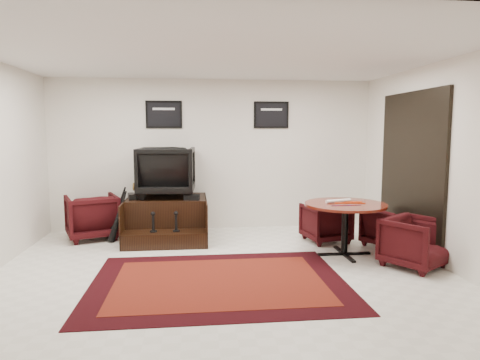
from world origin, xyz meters
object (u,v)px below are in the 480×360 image
(table_chair_corner, at_px, (415,240))
(meeting_table, at_px, (345,210))
(table_chair_back, at_px, (326,221))
(shine_podium, at_px, (167,219))
(armchair_side, at_px, (92,214))
(shine_chair, at_px, (167,169))
(table_chair_window, at_px, (389,226))

(table_chair_corner, bearing_deg, meeting_table, 105.44)
(meeting_table, relative_size, table_chair_back, 1.71)
(shine_podium, height_order, armchair_side, armchair_side)
(armchair_side, height_order, table_chair_back, armchair_side)
(shine_podium, bearing_deg, meeting_table, -26.40)
(shine_chair, bearing_deg, armchair_side, 4.69)
(shine_podium, height_order, table_chair_back, same)
(table_chair_back, relative_size, table_chair_window, 1.04)
(table_chair_back, height_order, table_chair_window, table_chair_back)
(shine_chair, relative_size, table_chair_corner, 1.30)
(table_chair_back, relative_size, table_chair_corner, 0.93)
(shine_podium, bearing_deg, table_chair_corner, -30.07)
(shine_chair, height_order, armchair_side, shine_chair)
(table_chair_back, xyz_separation_m, table_chair_corner, (0.79, -1.47, 0.03))
(meeting_table, height_order, table_chair_window, meeting_table)
(armchair_side, xyz_separation_m, table_chair_corner, (4.74, -2.10, -0.04))
(shine_chair, distance_m, table_chair_window, 3.83)
(shine_podium, xyz_separation_m, table_chair_corner, (3.45, -2.00, 0.05))
(armchair_side, xyz_separation_m, meeting_table, (3.99, -1.44, 0.27))
(shine_chair, relative_size, armchair_side, 1.16)
(meeting_table, height_order, table_chair_back, meeting_table)
(table_chair_back, bearing_deg, shine_podium, -22.44)
(meeting_table, relative_size, table_chair_corner, 1.59)
(table_chair_window, height_order, table_chair_corner, table_chair_corner)
(shine_podium, relative_size, meeting_table, 1.17)
(table_chair_window, xyz_separation_m, table_chair_corner, (-0.12, -1.05, 0.04))
(shine_chair, bearing_deg, table_chair_window, 165.91)
(shine_chair, relative_size, table_chair_window, 1.44)
(shine_podium, relative_size, table_chair_back, 2.00)
(shine_podium, bearing_deg, table_chair_window, -14.93)
(armchair_side, xyz_separation_m, table_chair_back, (3.95, -0.63, -0.07))
(table_chair_window, bearing_deg, meeting_table, 82.77)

